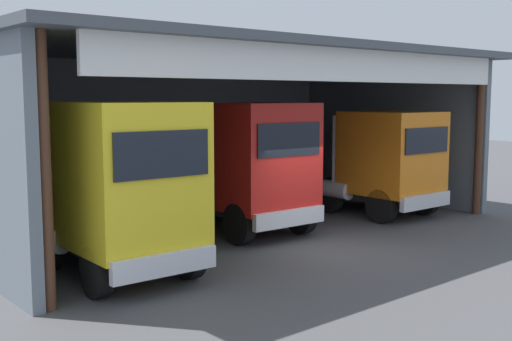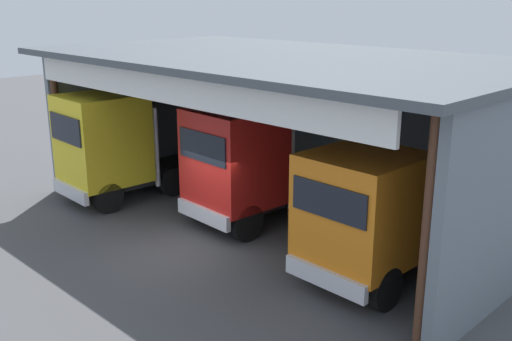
{
  "view_description": "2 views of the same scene",
  "coord_description": "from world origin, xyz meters",
  "px_view_note": "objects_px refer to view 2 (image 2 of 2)",
  "views": [
    {
      "loc": [
        -11.58,
        -10.67,
        3.85
      ],
      "look_at": [
        0.0,
        2.84,
        1.75
      ],
      "focal_mm": 44.35,
      "sensor_mm": 36.0,
      "label": 1
    },
    {
      "loc": [
        12.22,
        -9.44,
        6.86
      ],
      "look_at": [
        0.0,
        2.84,
        1.75
      ],
      "focal_mm": 41.57,
      "sensor_mm": 36.0,
      "label": 2
    }
  ],
  "objects_px": {
    "tool_cart": "(393,200)",
    "oil_drum": "(275,166)",
    "truck_yellow_center_bay": "(111,146)",
    "truck_red_center_left_bay": "(241,165)",
    "truck_orange_right_bay": "(368,215)"
  },
  "relations": [
    {
      "from": "truck_red_center_left_bay",
      "to": "tool_cart",
      "type": "bearing_deg",
      "value": -122.71
    },
    {
      "from": "truck_orange_right_bay",
      "to": "truck_yellow_center_bay",
      "type": "bearing_deg",
      "value": 6.74
    },
    {
      "from": "tool_cart",
      "to": "oil_drum",
      "type": "bearing_deg",
      "value": 177.68
    },
    {
      "from": "truck_yellow_center_bay",
      "to": "tool_cart",
      "type": "xyz_separation_m",
      "value": [
        7.75,
        5.62,
        -1.44
      ]
    },
    {
      "from": "truck_yellow_center_bay",
      "to": "oil_drum",
      "type": "xyz_separation_m",
      "value": [
        2.25,
        5.84,
        -1.47
      ]
    },
    {
      "from": "truck_yellow_center_bay",
      "to": "truck_orange_right_bay",
      "type": "bearing_deg",
      "value": -172.39
    },
    {
      "from": "truck_red_center_left_bay",
      "to": "tool_cart",
      "type": "xyz_separation_m",
      "value": [
        2.9,
        4.09,
        -1.42
      ]
    },
    {
      "from": "truck_red_center_left_bay",
      "to": "tool_cart",
      "type": "distance_m",
      "value": 5.21
    },
    {
      "from": "truck_yellow_center_bay",
      "to": "truck_red_center_left_bay",
      "type": "relative_size",
      "value": 1.09
    },
    {
      "from": "truck_yellow_center_bay",
      "to": "truck_orange_right_bay",
      "type": "height_order",
      "value": "truck_yellow_center_bay"
    },
    {
      "from": "truck_yellow_center_bay",
      "to": "tool_cart",
      "type": "relative_size",
      "value": 5.39
    },
    {
      "from": "truck_orange_right_bay",
      "to": "oil_drum",
      "type": "distance_m",
      "value": 9.18
    },
    {
      "from": "truck_yellow_center_bay",
      "to": "truck_red_center_left_bay",
      "type": "bearing_deg",
      "value": -160.24
    },
    {
      "from": "truck_yellow_center_bay",
      "to": "truck_red_center_left_bay",
      "type": "height_order",
      "value": "truck_yellow_center_bay"
    },
    {
      "from": "truck_red_center_left_bay",
      "to": "tool_cart",
      "type": "height_order",
      "value": "truck_red_center_left_bay"
    }
  ]
}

